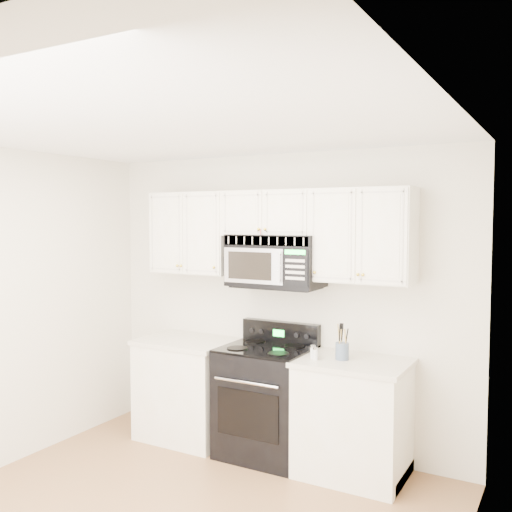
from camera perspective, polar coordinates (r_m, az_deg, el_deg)
The scene contains 9 objects.
room at distance 3.66m, azimuth -10.06°, elevation -7.75°, with size 3.51×3.51×2.61m.
base_cabinet_left at distance 5.46m, azimuth -6.82°, elevation -13.34°, with size 0.86×0.65×0.92m.
base_cabinet_right at distance 4.75m, azimuth 9.67°, elevation -16.03°, with size 0.86×0.65×0.92m.
range at distance 5.02m, azimuth 1.05°, elevation -14.15°, with size 0.74×0.67×1.11m.
upper_cabinets at distance 4.92m, azimuth 1.62°, elevation 2.65°, with size 2.44×0.37×0.75m.
microwave at distance 4.87m, azimuth 1.96°, elevation -0.44°, with size 0.80×0.45×0.44m.
utensil_crock at distance 4.59m, azimuth 8.61°, elevation -9.30°, with size 0.11×0.11×0.29m.
shaker_salt at distance 4.60m, azimuth 5.72°, elevation -9.51°, with size 0.05×0.05×0.11m.
shaker_pepper at distance 4.56m, azimuth 5.98°, elevation -9.68°, with size 0.04×0.04×0.10m.
Camera 1 is at (2.28, -2.78, 2.03)m, focal length 40.00 mm.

